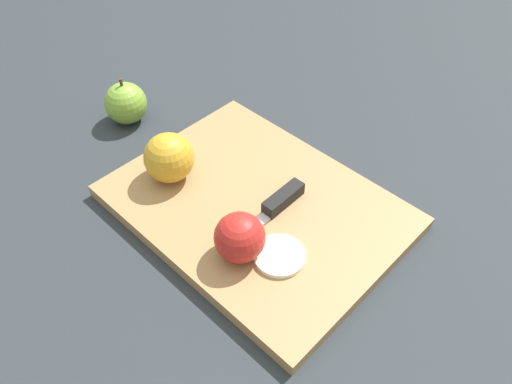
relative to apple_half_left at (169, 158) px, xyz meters
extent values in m
plane|color=#282D33|center=(0.13, 0.04, -0.06)|extent=(4.00, 4.00, 0.00)
cube|color=#A37A4C|center=(0.13, 0.04, -0.05)|extent=(0.40, 0.30, 0.02)
sphere|color=gold|center=(0.00, 0.00, 0.00)|extent=(0.07, 0.07, 0.07)
cylinder|color=#EFE5C6|center=(0.00, 0.00, 0.00)|extent=(0.05, 0.06, 0.07)
sphere|color=red|center=(0.17, -0.04, 0.00)|extent=(0.06, 0.06, 0.06)
cylinder|color=#EFE5C6|center=(0.17, -0.03, 0.00)|extent=(0.06, 0.02, 0.06)
cube|color=silver|center=(0.15, -0.01, -0.03)|extent=(0.02, 0.08, 0.00)
cube|color=black|center=(0.16, 0.07, -0.03)|extent=(0.02, 0.07, 0.02)
cylinder|color=#EFE5C6|center=(0.21, -0.01, -0.03)|extent=(0.07, 0.07, 0.01)
sphere|color=olive|center=(-0.18, 0.05, -0.02)|extent=(0.07, 0.07, 0.07)
cylinder|color=#4C3319|center=(-0.18, 0.05, 0.02)|extent=(0.01, 0.01, 0.01)
camera|label=1|loc=(0.44, -0.31, 0.47)|focal=35.00mm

